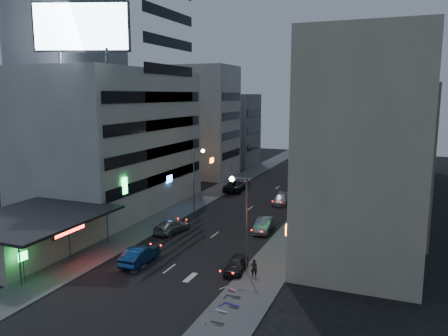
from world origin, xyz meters
The scene contains 29 objects.
ground centered at (0.00, 0.00, 0.00)m, with size 180.00×180.00×0.00m, color black.
sidewalk_left centered at (-8.00, 30.00, 0.06)m, with size 4.00×120.00×0.12m, color #4C4C4F.
sidewalk_right centered at (8.00, 30.00, 0.06)m, with size 4.00×120.00×0.12m, color #4C4C4F.
food_court centered at (-13.90, 2.00, 1.98)m, with size 11.00×13.00×3.88m.
white_building centered at (-17.00, 20.00, 9.00)m, with size 14.00×24.00×18.00m, color silver.
grey_tower centered at (-26.00, 23.00, 17.00)m, with size 10.00×14.00×34.00m, color gray.
shophouse_near centered at (15.00, 10.50, 10.00)m, with size 10.00×11.00×20.00m, color beige.
shophouse_mid centered at (15.50, 22.00, 8.00)m, with size 11.00×12.00×16.00m, color gray.
shophouse_far centered at (15.00, 35.00, 11.00)m, with size 10.00×14.00×22.00m, color beige.
far_left_a centered at (-15.50, 45.00, 10.00)m, with size 11.00×10.00×20.00m, color silver.
far_left_b centered at (-16.00, 58.00, 7.50)m, with size 12.00×10.00×15.00m, color gray.
far_right_a centered at (15.50, 50.00, 9.00)m, with size 11.00×12.00×18.00m, color gray.
far_right_b centered at (16.00, 64.00, 12.00)m, with size 12.00×12.00×24.00m, color beige.
billboard centered at (-12.99, 9.97, 21.66)m, with size 9.52×3.75×6.20m.
street_lamp_right_near centered at (5.90, 6.00, 5.36)m, with size 1.60×0.44×8.02m.
street_lamp_left centered at (-5.90, 22.00, 5.36)m, with size 1.60×0.44×8.02m.
street_lamp_right_far centered at (5.90, 40.00, 5.36)m, with size 1.60×0.44×8.02m.
parked_car_right_near centered at (5.58, 5.57, 0.65)m, with size 1.54×3.82×1.30m, color #26252A.
parked_car_right_mid centered at (4.56, 17.06, 0.75)m, with size 1.58×4.54×1.50m, color gray.
parked_car_left centered at (-5.60, 35.25, 0.82)m, with size 2.72×5.91×1.64m, color #26252A.
parked_car_right_far centered at (3.20, 29.70, 0.65)m, with size 1.83×4.51×1.31m, color #98989F.
road_car_blue centered at (-3.03, 4.09, 0.78)m, with size 1.66×4.75×1.57m, color navy.
road_car_silver centered at (-4.66, 13.05, 0.69)m, with size 1.93×4.76×1.38m, color #ADB2B6.
person centered at (7.43, 4.77, 0.89)m, with size 0.56×0.37×1.54m, color black.
scooter_black_a centered at (7.94, -2.93, 0.62)m, with size 1.64×0.55×1.00m, color black, non-canonical shape.
scooter_silver_a centered at (7.57, -1.38, 0.61)m, with size 1.60×0.53×0.98m, color silver, non-canonical shape.
scooter_blue centered at (8.12, -0.36, 0.72)m, with size 1.95×0.65×1.19m, color navy, non-canonical shape.
scooter_black_b centered at (7.66, 1.05, 0.64)m, with size 1.71×0.57×1.05m, color black, non-canonical shape.
scooter_silver_b centered at (7.06, 1.91, 0.67)m, with size 1.81×0.60×1.11m, color #9EA0A5, non-canonical shape.
Camera 1 is at (17.72, -27.45, 14.86)m, focal length 35.00 mm.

